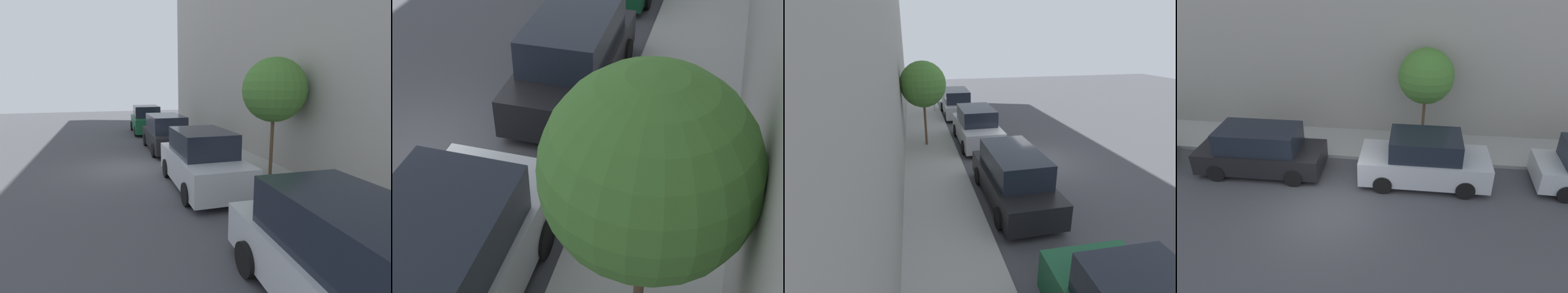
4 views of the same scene
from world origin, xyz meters
TOP-DOWN VIEW (x-y plane):
  - ground_plane at (0.00, 0.00)m, footprint 60.00×60.00m
  - sidewalk at (4.77, 0.00)m, footprint 2.54×32.00m
  - parked_suv_second at (2.24, -3.23)m, footprint 2.08×4.80m
  - parked_minivan_third at (2.26, 3.16)m, footprint 2.02×4.91m
  - street_tree at (4.95, -3.15)m, footprint 2.28×2.28m

SIDE VIEW (x-z plane):
  - ground_plane at x=0.00m, z-range 0.00..0.00m
  - sidewalk at x=4.77m, z-range 0.00..0.15m
  - parked_minivan_third at x=2.26m, z-range -0.03..1.87m
  - parked_suv_second at x=2.24m, z-range -0.06..1.92m
  - street_tree at x=4.95m, z-range 1.15..5.44m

